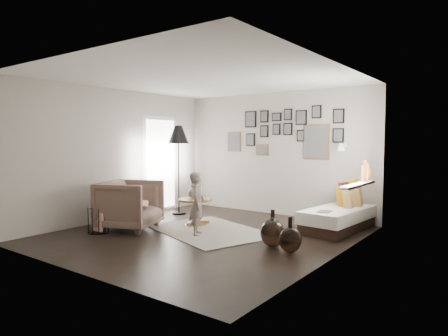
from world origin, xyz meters
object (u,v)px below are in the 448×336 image
Objects in this scene: vase at (193,191)px; demijohn_large at (273,233)px; demijohn_small at (290,239)px; child at (197,204)px; daybed at (341,214)px; floor_lamp at (178,138)px; magazine_basket at (98,220)px; armchair at (130,205)px; pedestal_table at (195,213)px.

demijohn_large is (2.01, -0.52, -0.42)m from vase.
demijohn_small is (0.35, -0.12, -0.02)m from demijohn_large.
child reaches higher than vase.
demijohn_large is at bearing -97.14° from daybed.
floor_lamp reaches higher than magazine_basket.
daybed is at bearing -74.40° from armchair.
vase is at bearing 11.63° from child.
pedestal_table is 1.12× the size of demijohn_large.
demijohn_small is 1.77m from child.
floor_lamp is at bearing -10.00° from armchair.
pedestal_table is at bearing 57.07° from magazine_basket.
daybed is at bearing 27.66° from vase.
floor_lamp is (-3.34, -0.63, 1.37)m from daybed.
pedestal_table is 1.40× the size of vase.
vase is 2.12m from demijohn_large.
armchair reaches higher than pedestal_table.
demijohn_large reaches higher than demijohn_small.
daybed is 0.97× the size of floor_lamp.
pedestal_table is 0.41m from vase.
floor_lamp is at bearing 17.65° from child.
child reaches higher than pedestal_table.
daybed is at bearing -77.33° from child.
floor_lamp is 2.29m from child.
armchair is 1.31m from child.
magazine_basket is at bearing -165.43° from demijohn_small.
daybed is (2.40, 1.26, -0.36)m from vase.
daybed is at bearing 10.70° from floor_lamp.
magazine_basket is (-3.27, -2.74, -0.06)m from daybed.
daybed is at bearing 88.69° from demijohn_small.
daybed is 4.24× the size of magazine_basket.
vase reaches higher than demijohn_small.
vase is at bearing 165.41° from demijohn_large.
demijohn_small is (2.36, -0.64, -0.44)m from vase.
demijohn_small is at bearing -15.24° from vase.
demijohn_large reaches higher than magazine_basket.
floor_lamp is (-1.02, 0.65, 1.41)m from pedestal_table.
demijohn_large is (2.88, 0.96, 0.00)m from magazine_basket.
child reaches higher than demijohn_large.
pedestal_table is 1.23× the size of demijohn_small.
demijohn_large is (2.64, 0.47, -0.22)m from armchair.
floor_lamp is (-0.94, 0.63, 1.00)m from vase.
daybed is 1.91× the size of armchair.
child is at bearing -128.11° from daybed.
floor_lamp reaches higher than armchair.
floor_lamp is 2.55m from magazine_basket.
magazine_basket is at bearing -122.93° from pedestal_table.
child is at bearing -47.41° from pedestal_table.
magazine_basket is (-0.87, -1.48, -0.42)m from vase.
floor_lamp is (-0.31, 1.62, 1.20)m from armchair.
vase is at bearing -53.29° from armchair.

